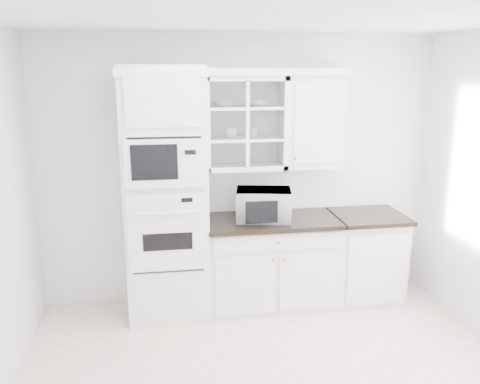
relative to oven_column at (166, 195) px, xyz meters
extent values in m
cube|color=white|center=(0.75, 0.32, 0.15)|extent=(4.00, 0.02, 2.70)
cube|color=white|center=(0.75, -1.42, 1.49)|extent=(4.00, 3.50, 0.02)
cube|color=white|center=(0.00, 0.01, 0.00)|extent=(0.76, 0.65, 2.40)
cube|color=white|center=(0.00, -0.33, -0.26)|extent=(0.70, 0.03, 0.72)
cube|color=black|center=(0.00, -0.35, -0.34)|extent=(0.44, 0.01, 0.16)
cube|color=white|center=(0.00, -0.33, 0.37)|extent=(0.70, 0.03, 0.43)
cube|color=black|center=(-0.09, -0.35, 0.39)|extent=(0.40, 0.01, 0.31)
cube|color=white|center=(1.03, 0.03, -0.76)|extent=(1.30, 0.60, 0.88)
cube|color=black|center=(1.03, 0.00, -0.30)|extent=(1.32, 0.67, 0.04)
cube|color=white|center=(2.03, 0.03, -0.76)|extent=(0.70, 0.60, 0.88)
cube|color=black|center=(2.03, 0.00, -0.30)|extent=(0.72, 0.67, 0.04)
cube|color=white|center=(0.78, 0.17, 0.65)|extent=(0.80, 0.33, 0.90)
cube|color=white|center=(0.78, 0.17, 0.50)|extent=(0.74, 0.29, 0.02)
cube|color=white|center=(0.78, 0.17, 0.80)|extent=(0.74, 0.29, 0.02)
cube|color=white|center=(1.46, 0.17, 0.65)|extent=(0.55, 0.33, 0.90)
cube|color=white|center=(0.68, 0.14, 1.14)|extent=(2.14, 0.38, 0.07)
imported|color=white|center=(0.94, 0.00, -0.13)|extent=(0.60, 0.53, 0.30)
imported|color=white|center=(0.59, 0.16, 0.84)|extent=(0.27, 0.27, 0.05)
imported|color=white|center=(0.90, 0.18, 0.84)|extent=(0.20, 0.20, 0.06)
imported|color=white|center=(0.65, 0.17, 0.56)|extent=(0.13, 0.13, 0.09)
imported|color=white|center=(0.87, 0.17, 0.56)|extent=(0.13, 0.13, 0.10)
camera|label=1|loc=(-0.02, -4.68, 1.20)|focal=38.00mm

